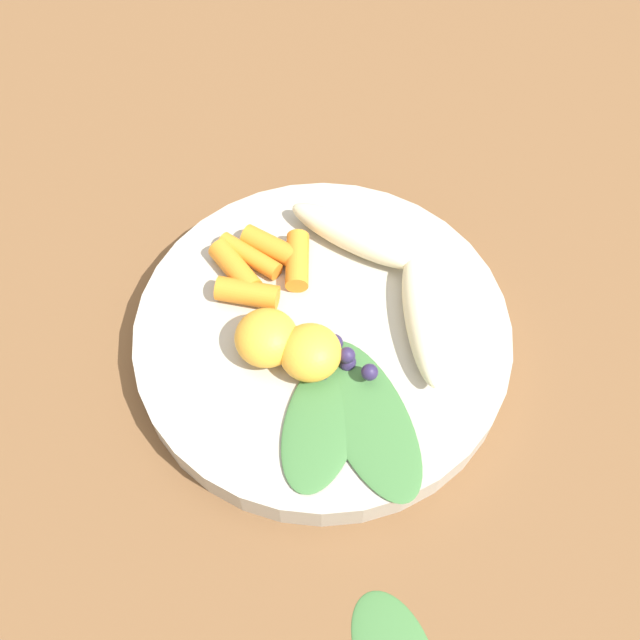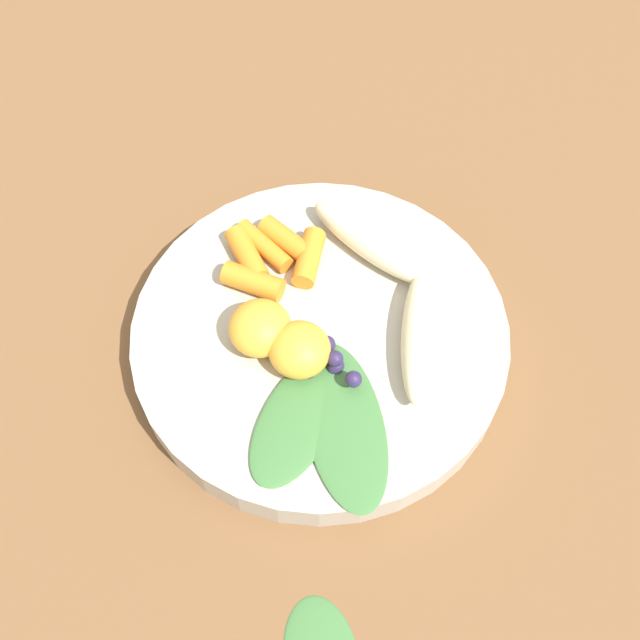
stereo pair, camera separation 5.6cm
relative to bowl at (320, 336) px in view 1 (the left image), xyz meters
name	(u,v)px [view 1 (the left image)]	position (x,y,z in m)	size (l,w,h in m)	color
ground_plane	(320,346)	(0.00, 0.00, -0.01)	(2.40, 2.40, 0.00)	brown
bowl	(320,336)	(0.00, 0.00, 0.00)	(0.29, 0.29, 0.03)	#B2AD9E
banana_peeled_left	(351,236)	(-0.02, -0.08, 0.03)	(0.11, 0.03, 0.03)	beige
banana_peeled_right	(420,313)	(-0.07, 0.00, 0.03)	(0.11, 0.03, 0.03)	beige
orange_segment_near	(308,352)	(0.01, 0.03, 0.03)	(0.05, 0.05, 0.03)	#F4A833
orange_segment_far	(264,338)	(0.04, 0.02, 0.03)	(0.05, 0.05, 0.03)	#F4A833
carrot_front	(295,261)	(0.02, -0.06, 0.02)	(0.02, 0.02, 0.05)	orange
carrot_mid_left	(268,246)	(0.04, -0.07, 0.02)	(0.02, 0.02, 0.05)	orange
carrot_mid_right	(247,256)	(0.06, -0.06, 0.02)	(0.01, 0.01, 0.05)	orange
carrot_rear	(233,268)	(0.07, -0.05, 0.02)	(0.02, 0.02, 0.05)	orange
carrot_small	(245,293)	(0.06, -0.02, 0.02)	(0.02, 0.02, 0.05)	orange
blueberry_pile	(332,359)	(-0.01, 0.03, 0.02)	(0.05, 0.04, 0.02)	#2D234C
coconut_shred_patch	(346,391)	(-0.02, 0.05, 0.02)	(0.04, 0.04, 0.00)	white
kale_leaf_left	(319,420)	(0.00, 0.08, 0.02)	(0.11, 0.05, 0.01)	#3D7038
kale_leaf_right	(366,418)	(-0.03, 0.08, 0.02)	(0.13, 0.06, 0.01)	#3D7038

